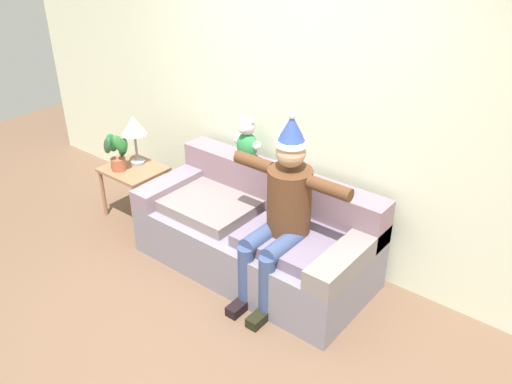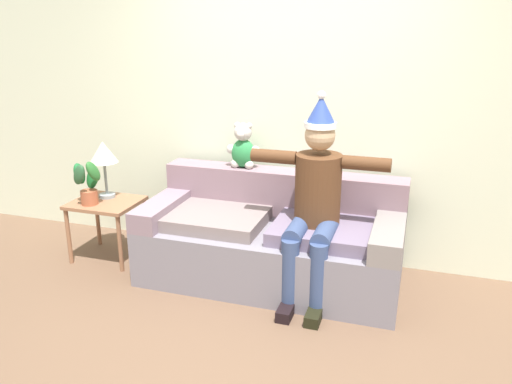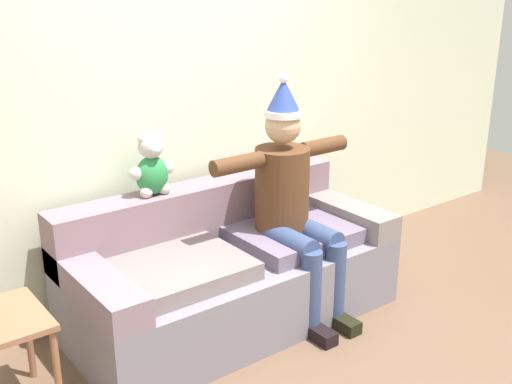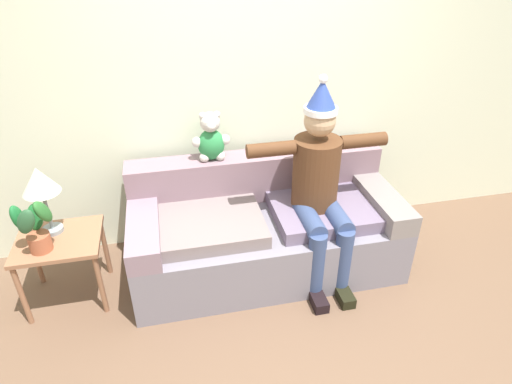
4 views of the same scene
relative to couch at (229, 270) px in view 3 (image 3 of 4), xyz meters
name	(u,v)px [view 3 (image 3 of 4)]	position (x,y,z in m)	size (l,w,h in m)	color
back_wall	(178,94)	(0.00, 0.54, 1.02)	(7.00, 0.10, 2.70)	silver
couch	(229,270)	(0.00, 0.00, 0.00)	(2.01, 0.92, 0.82)	slate
person_seated	(292,198)	(0.36, -0.16, 0.45)	(1.02, 0.77, 1.52)	#54321C
teddy_bear	(152,167)	(-0.35, 0.29, 0.66)	(0.29, 0.17, 0.38)	#2C8545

